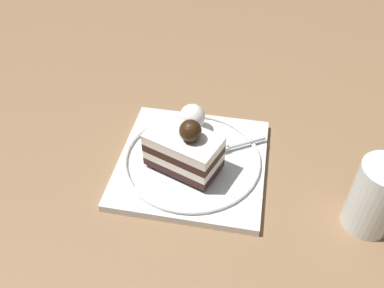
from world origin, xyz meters
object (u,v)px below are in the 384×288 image
object	(u,v)px
fork	(234,146)
drink_glass_near	(375,199)
dessert_plate	(192,161)
cake_slice	(184,149)
whipped_cream_dollop	(192,117)

from	to	relation	value
fork	drink_glass_near	distance (m)	0.24
dessert_plate	cake_slice	size ratio (longest dim) A/B	2.41
cake_slice	whipped_cream_dollop	distance (m)	0.10
whipped_cream_dollop	dessert_plate	bearing A→B (deg)	-65.83
dessert_plate	fork	bearing A→B (deg)	43.25
cake_slice	fork	size ratio (longest dim) A/B	1.44
cake_slice	drink_glass_near	distance (m)	0.29
dessert_plate	drink_glass_near	world-z (taller)	drink_glass_near
whipped_cream_dollop	fork	world-z (taller)	whipped_cream_dollop
dessert_plate	whipped_cream_dollop	bearing A→B (deg)	114.17
dessert_plate	whipped_cream_dollop	distance (m)	0.08
fork	drink_glass_near	size ratio (longest dim) A/B	0.73
cake_slice	drink_glass_near	bearing A→B (deg)	4.79
drink_glass_near	cake_slice	bearing A→B (deg)	-175.21
cake_slice	drink_glass_near	world-z (taller)	cake_slice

